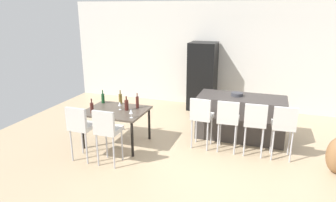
% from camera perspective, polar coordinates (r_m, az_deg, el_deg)
% --- Properties ---
extents(ground_plane, '(10.00, 10.00, 0.00)m').
position_cam_1_polar(ground_plane, '(6.26, 9.78, -8.83)').
color(ground_plane, tan).
extents(back_wall, '(10.00, 0.12, 2.90)m').
position_cam_1_polar(back_wall, '(8.57, 13.41, 8.17)').
color(back_wall, beige).
rests_on(back_wall, ground_plane).
extents(kitchen_island, '(1.82, 0.80, 0.92)m').
position_cam_1_polar(kitchen_island, '(6.71, 13.48, -2.99)').
color(kitchen_island, '#383330').
rests_on(kitchen_island, ground_plane).
extents(bar_chair_left, '(0.42, 0.42, 1.05)m').
position_cam_1_polar(bar_chair_left, '(5.99, 6.30, -2.62)').
color(bar_chair_left, beige).
rests_on(bar_chair_left, ground_plane).
extents(bar_chair_middle, '(0.41, 0.41, 1.05)m').
position_cam_1_polar(bar_chair_middle, '(5.91, 11.24, -3.13)').
color(bar_chair_middle, beige).
rests_on(bar_chair_middle, ground_plane).
extents(bar_chair_right, '(0.42, 0.42, 1.05)m').
position_cam_1_polar(bar_chair_right, '(5.88, 16.07, -3.61)').
color(bar_chair_right, beige).
rests_on(bar_chair_right, ground_plane).
extents(bar_chair_far, '(0.43, 0.43, 1.05)m').
position_cam_1_polar(bar_chair_far, '(5.89, 20.93, -4.07)').
color(bar_chair_far, beige).
rests_on(bar_chair_far, ground_plane).
extents(dining_table, '(1.20, 0.96, 0.74)m').
position_cam_1_polar(dining_table, '(6.23, -9.69, -2.26)').
color(dining_table, '#4C4238').
rests_on(dining_table, ground_plane).
extents(dining_chair_near, '(0.41, 0.41, 1.05)m').
position_cam_1_polar(dining_chair_near, '(5.69, -16.14, -4.32)').
color(dining_chair_near, beige).
rests_on(dining_chair_near, ground_plane).
extents(dining_chair_far, '(0.40, 0.40, 1.05)m').
position_cam_1_polar(dining_chair_far, '(5.41, -11.38, -5.09)').
color(dining_chair_far, beige).
rests_on(dining_chair_far, ground_plane).
extents(wine_bottle_corner, '(0.06, 0.06, 0.31)m').
position_cam_1_polar(wine_bottle_corner, '(6.24, -5.79, -0.19)').
color(wine_bottle_corner, '#471E19').
rests_on(wine_bottle_corner, dining_table).
extents(wine_bottle_right, '(0.07, 0.07, 0.30)m').
position_cam_1_polar(wine_bottle_right, '(6.57, -8.93, 0.45)').
color(wine_bottle_right, brown).
rests_on(wine_bottle_right, dining_table).
extents(wine_bottle_inner, '(0.08, 0.08, 0.29)m').
position_cam_1_polar(wine_bottle_inner, '(6.13, -7.81, -0.72)').
color(wine_bottle_inner, '#471E19').
rests_on(wine_bottle_inner, dining_table).
extents(wine_bottle_far, '(0.07, 0.07, 0.29)m').
position_cam_1_polar(wine_bottle_far, '(6.09, -14.12, -1.21)').
color(wine_bottle_far, '#471E19').
rests_on(wine_bottle_far, dining_table).
extents(wine_bottle_middle, '(0.07, 0.07, 0.29)m').
position_cam_1_polar(wine_bottle_middle, '(6.68, -12.13, 0.52)').
color(wine_bottle_middle, '#194723').
rests_on(wine_bottle_middle, dining_table).
extents(wine_glass_left, '(0.07, 0.07, 0.17)m').
position_cam_1_polar(wine_glass_left, '(6.17, -9.04, -0.53)').
color(wine_glass_left, silver).
rests_on(wine_glass_left, dining_table).
extents(wine_glass_near, '(0.07, 0.07, 0.17)m').
position_cam_1_polar(wine_glass_near, '(5.69, -6.96, -1.97)').
color(wine_glass_near, silver).
rests_on(wine_glass_near, dining_table).
extents(refrigerator, '(0.72, 0.68, 1.84)m').
position_cam_1_polar(refrigerator, '(8.37, 6.50, 4.64)').
color(refrigerator, black).
rests_on(refrigerator, ground_plane).
extents(fruit_bowl, '(0.25, 0.25, 0.07)m').
position_cam_1_polar(fruit_bowl, '(6.60, 12.84, 1.23)').
color(fruit_bowl, '#333338').
rests_on(fruit_bowl, kitchen_island).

